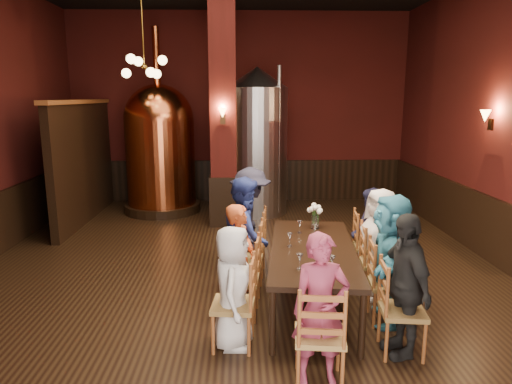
{
  "coord_description": "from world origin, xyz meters",
  "views": [
    {
      "loc": [
        0.05,
        -6.18,
        2.54
      ],
      "look_at": [
        0.25,
        0.2,
        1.2
      ],
      "focal_mm": 32.0,
      "sensor_mm": 36.0,
      "label": 1
    }
  ],
  "objects_px": {
    "person_0": "(233,287)",
    "person_1": "(240,261)",
    "steel_vessel": "(257,142)",
    "rose_vase": "(315,212)",
    "person_2": "(246,236)",
    "copper_kettle": "(160,147)",
    "dining_table": "(313,252)"
  },
  "relations": [
    {
      "from": "steel_vessel",
      "to": "rose_vase",
      "type": "bearing_deg",
      "value": -80.16
    },
    {
      "from": "dining_table",
      "to": "person_1",
      "type": "height_order",
      "value": "person_1"
    },
    {
      "from": "dining_table",
      "to": "person_2",
      "type": "bearing_deg",
      "value": 158.78
    },
    {
      "from": "person_0",
      "to": "copper_kettle",
      "type": "bearing_deg",
      "value": 21.67
    },
    {
      "from": "person_1",
      "to": "steel_vessel",
      "type": "xyz_separation_m",
      "value": [
        0.36,
        4.92,
        0.91
      ]
    },
    {
      "from": "person_1",
      "to": "person_2",
      "type": "bearing_deg",
      "value": 14.59
    },
    {
      "from": "dining_table",
      "to": "copper_kettle",
      "type": "relative_size",
      "value": 0.63
    },
    {
      "from": "steel_vessel",
      "to": "rose_vase",
      "type": "height_order",
      "value": "steel_vessel"
    },
    {
      "from": "person_0",
      "to": "dining_table",
      "type": "bearing_deg",
      "value": -41.37
    },
    {
      "from": "person_2",
      "to": "copper_kettle",
      "type": "distance_m",
      "value": 4.86
    },
    {
      "from": "dining_table",
      "to": "person_0",
      "type": "distance_m",
      "value": 1.31
    },
    {
      "from": "person_0",
      "to": "person_2",
      "type": "xyz_separation_m",
      "value": [
        0.14,
        1.32,
        0.13
      ]
    },
    {
      "from": "person_0",
      "to": "person_1",
      "type": "bearing_deg",
      "value": -1.01
    },
    {
      "from": "dining_table",
      "to": "person_2",
      "type": "relative_size",
      "value": 1.61
    },
    {
      "from": "copper_kettle",
      "to": "steel_vessel",
      "type": "bearing_deg",
      "value": -4.82
    },
    {
      "from": "person_0",
      "to": "person_2",
      "type": "distance_m",
      "value": 1.34
    },
    {
      "from": "person_2",
      "to": "person_1",
      "type": "bearing_deg",
      "value": 175.95
    },
    {
      "from": "dining_table",
      "to": "person_1",
      "type": "relative_size",
      "value": 1.85
    },
    {
      "from": "rose_vase",
      "to": "person_0",
      "type": "bearing_deg",
      "value": -122.95
    },
    {
      "from": "person_0",
      "to": "person_1",
      "type": "distance_m",
      "value": 0.67
    },
    {
      "from": "rose_vase",
      "to": "person_1",
      "type": "bearing_deg",
      "value": -134.77
    },
    {
      "from": "person_2",
      "to": "rose_vase",
      "type": "distance_m",
      "value": 1.06
    },
    {
      "from": "person_2",
      "to": "dining_table",
      "type": "bearing_deg",
      "value": -115.27
    },
    {
      "from": "person_0",
      "to": "person_1",
      "type": "height_order",
      "value": "person_1"
    },
    {
      "from": "person_0",
      "to": "rose_vase",
      "type": "distance_m",
      "value": 2.07
    },
    {
      "from": "person_2",
      "to": "rose_vase",
      "type": "relative_size",
      "value": 4.31
    },
    {
      "from": "dining_table",
      "to": "person_2",
      "type": "height_order",
      "value": "person_2"
    },
    {
      "from": "dining_table",
      "to": "copper_kettle",
      "type": "xyz_separation_m",
      "value": [
        -2.65,
        4.86,
        0.76
      ]
    },
    {
      "from": "steel_vessel",
      "to": "copper_kettle",
      "type": "bearing_deg",
      "value": 175.18
    },
    {
      "from": "dining_table",
      "to": "person_1",
      "type": "distance_m",
      "value": 0.91
    },
    {
      "from": "person_0",
      "to": "steel_vessel",
      "type": "height_order",
      "value": "steel_vessel"
    },
    {
      "from": "person_0",
      "to": "copper_kettle",
      "type": "relative_size",
      "value": 0.32
    }
  ]
}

